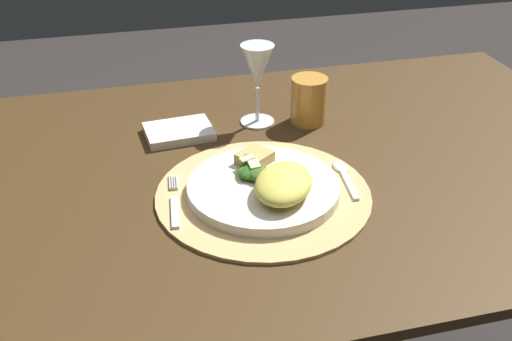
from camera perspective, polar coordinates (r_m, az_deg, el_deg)
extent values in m
cube|color=#422D16|center=(1.10, -0.16, -0.14)|extent=(1.45, 0.85, 0.02)
cylinder|color=#423017|center=(1.79, 17.49, -1.60)|extent=(0.08, 0.08, 0.69)
cylinder|color=tan|center=(1.02, 0.69, -2.24)|extent=(0.36, 0.36, 0.01)
cylinder|color=silver|center=(1.01, 0.69, -1.65)|extent=(0.25, 0.25, 0.02)
ellipsoid|color=#E2D355|center=(0.97, 2.58, -1.23)|extent=(0.14, 0.16, 0.04)
ellipsoid|color=#29591E|center=(1.02, -0.49, 0.02)|extent=(0.06, 0.06, 0.02)
ellipsoid|color=#3D6122|center=(1.01, 0.33, -0.32)|extent=(0.06, 0.06, 0.02)
ellipsoid|color=#2D6D29|center=(1.05, -0.68, 0.86)|extent=(0.03, 0.04, 0.02)
ellipsoid|color=#467114|center=(1.02, -0.55, -0.12)|extent=(0.06, 0.06, 0.02)
cube|color=beige|center=(1.02, -0.18, 0.64)|extent=(0.02, 0.02, 0.01)
cube|color=beige|center=(1.03, -0.84, 1.16)|extent=(0.03, 0.02, 0.01)
cube|color=tan|center=(1.06, -0.14, 1.21)|extent=(0.07, 0.07, 0.02)
cube|color=silver|center=(0.97, -7.58, -3.84)|extent=(0.02, 0.09, 0.00)
cube|color=silver|center=(1.05, -8.05, -1.12)|extent=(0.01, 0.05, 0.00)
cube|color=silver|center=(1.05, -7.84, -1.10)|extent=(0.01, 0.05, 0.00)
cube|color=silver|center=(1.05, -7.62, -1.08)|extent=(0.01, 0.05, 0.00)
cube|color=silver|center=(1.05, -7.40, -1.07)|extent=(0.01, 0.05, 0.00)
cube|color=silver|center=(1.04, 8.71, -1.34)|extent=(0.02, 0.09, 0.00)
ellipsoid|color=silver|center=(1.09, 7.88, 0.37)|extent=(0.03, 0.04, 0.01)
cube|color=white|center=(1.21, -7.22, 3.61)|extent=(0.14, 0.10, 0.02)
cylinder|color=silver|center=(1.25, 0.13, 4.60)|extent=(0.07, 0.07, 0.00)
cylinder|color=silver|center=(1.24, 0.13, 6.19)|extent=(0.01, 0.01, 0.07)
cone|color=silver|center=(1.20, 0.13, 9.66)|extent=(0.07, 0.07, 0.09)
cylinder|color=gold|center=(1.24, 4.95, 6.56)|extent=(0.07, 0.07, 0.10)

